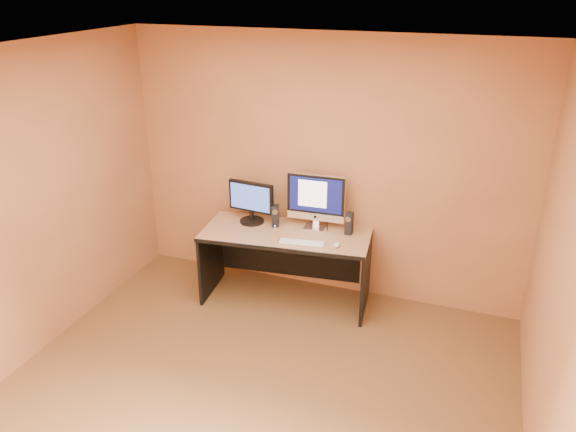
{
  "coord_description": "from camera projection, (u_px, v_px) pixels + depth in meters",
  "views": [
    {
      "loc": [
        1.45,
        -3.03,
        3.07
      ],
      "look_at": [
        -0.19,
        1.49,
        0.97
      ],
      "focal_mm": 35.0,
      "sensor_mm": 36.0,
      "label": 1
    }
  ],
  "objects": [
    {
      "name": "cable_b",
      "position": [
        311.0,
        224.0,
        5.63
      ],
      "size": [
        0.03,
        0.18,
        0.01
      ],
      "primitive_type": "cylinder",
      "rotation": [
        1.57,
        0.0,
        -0.15
      ],
      "color": "black",
      "rests_on": "desk"
    },
    {
      "name": "speaker_right",
      "position": [
        349.0,
        223.0,
        5.37
      ],
      "size": [
        0.07,
        0.08,
        0.22
      ],
      "primitive_type": null,
      "rotation": [
        0.0,
        0.0,
        -0.06
      ],
      "color": "black",
      "rests_on": "desk"
    },
    {
      "name": "walls",
      "position": [
        239.0,
        259.0,
        3.78
      ],
      "size": [
        4.0,
        4.0,
        2.6
      ],
      "primitive_type": null,
      "color": "#A86D44",
      "rests_on": "ground"
    },
    {
      "name": "imac",
      "position": [
        315.0,
        202.0,
        5.43
      ],
      "size": [
        0.59,
        0.24,
        0.56
      ],
      "primitive_type": null,
      "rotation": [
        0.0,
        0.0,
        0.05
      ],
      "color": "silver",
      "rests_on": "desk"
    },
    {
      "name": "keyboard",
      "position": [
        301.0,
        243.0,
        5.22
      ],
      "size": [
        0.45,
        0.18,
        0.02
      ],
      "primitive_type": "cube",
      "rotation": [
        0.0,
        0.0,
        0.15
      ],
      "color": "silver",
      "rests_on": "desk"
    },
    {
      "name": "floor",
      "position": [
        245.0,
        409.0,
        4.3
      ],
      "size": [
        4.0,
        4.0,
        0.0
      ],
      "primitive_type": "plane",
      "color": "brown",
      "rests_on": "ground"
    },
    {
      "name": "cable_a",
      "position": [
        327.0,
        226.0,
        5.57
      ],
      "size": [
        0.07,
        0.22,
        0.01
      ],
      "primitive_type": "cylinder",
      "rotation": [
        1.57,
        0.0,
        0.3
      ],
      "color": "black",
      "rests_on": "desk"
    },
    {
      "name": "desk",
      "position": [
        286.0,
        266.0,
        5.6
      ],
      "size": [
        1.69,
        0.88,
        0.75
      ],
      "primitive_type": null,
      "rotation": [
        0.0,
        0.0,
        0.11
      ],
      "color": "#AA7F55",
      "rests_on": "ground"
    },
    {
      "name": "mouse",
      "position": [
        337.0,
        245.0,
        5.16
      ],
      "size": [
        0.07,
        0.11,
        0.04
      ],
      "primitive_type": "ellipsoid",
      "rotation": [
        0.0,
        0.0,
        0.16
      ],
      "color": "silver",
      "rests_on": "desk"
    },
    {
      "name": "second_monitor",
      "position": [
        251.0,
        202.0,
        5.59
      ],
      "size": [
        0.51,
        0.29,
        0.43
      ],
      "primitive_type": null,
      "rotation": [
        0.0,
        0.0,
        -0.09
      ],
      "color": "black",
      "rests_on": "desk"
    },
    {
      "name": "ceiling",
      "position": [
        231.0,
        61.0,
        3.26
      ],
      "size": [
        4.0,
        4.0,
        0.0
      ],
      "primitive_type": "plane",
      "color": "white",
      "rests_on": "walls"
    },
    {
      "name": "speaker_left",
      "position": [
        275.0,
        216.0,
        5.54
      ],
      "size": [
        0.09,
        0.09,
        0.22
      ],
      "primitive_type": null,
      "rotation": [
        0.0,
        0.0,
        0.27
      ],
      "color": "black",
      "rests_on": "desk"
    }
  ]
}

